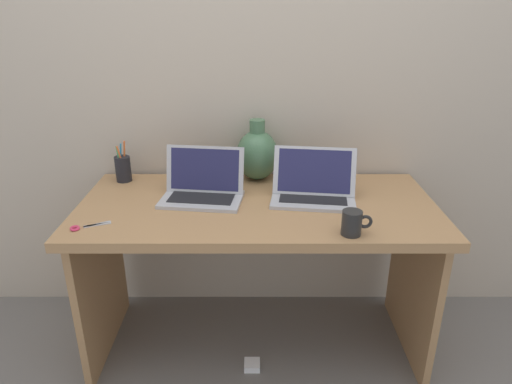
{
  "coord_description": "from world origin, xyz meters",
  "views": [
    {
      "loc": [
        -0.01,
        -1.75,
        1.51
      ],
      "look_at": [
        0.0,
        0.0,
        0.78
      ],
      "focal_mm": 32.09,
      "sensor_mm": 36.0,
      "label": 1
    }
  ],
  "objects_px": {
    "laptop_left": "(202,185)",
    "scissors": "(82,227)",
    "coffee_mug": "(351,223)",
    "power_brick": "(251,365)",
    "laptop_right": "(312,186)",
    "green_vase": "(256,154)",
    "pen_cup": "(122,168)"
  },
  "relations": [
    {
      "from": "green_vase",
      "to": "power_brick",
      "type": "distance_m",
      "value": 0.95
    },
    {
      "from": "scissors",
      "to": "power_brick",
      "type": "bearing_deg",
      "value": 5.67
    },
    {
      "from": "green_vase",
      "to": "coffee_mug",
      "type": "bearing_deg",
      "value": -58.9
    },
    {
      "from": "laptop_left",
      "to": "scissors",
      "type": "distance_m",
      "value": 0.51
    },
    {
      "from": "laptop_left",
      "to": "pen_cup",
      "type": "xyz_separation_m",
      "value": [
        -0.39,
        0.2,
        0.01
      ]
    },
    {
      "from": "scissors",
      "to": "laptop_left",
      "type": "bearing_deg",
      "value": 33.94
    },
    {
      "from": "coffee_mug",
      "to": "pen_cup",
      "type": "bearing_deg",
      "value": 150.98
    },
    {
      "from": "pen_cup",
      "to": "green_vase",
      "type": "bearing_deg",
      "value": 2.68
    },
    {
      "from": "laptop_left",
      "to": "pen_cup",
      "type": "height_order",
      "value": "laptop_left"
    },
    {
      "from": "laptop_right",
      "to": "coffee_mug",
      "type": "distance_m",
      "value": 0.34
    },
    {
      "from": "laptop_left",
      "to": "pen_cup",
      "type": "bearing_deg",
      "value": 152.99
    },
    {
      "from": "laptop_left",
      "to": "laptop_right",
      "type": "relative_size",
      "value": 0.96
    },
    {
      "from": "green_vase",
      "to": "power_brick",
      "type": "relative_size",
      "value": 4.07
    },
    {
      "from": "laptop_left",
      "to": "laptop_right",
      "type": "xyz_separation_m",
      "value": [
        0.47,
        -0.01,
        -0.0
      ]
    },
    {
      "from": "coffee_mug",
      "to": "power_brick",
      "type": "relative_size",
      "value": 1.59
    },
    {
      "from": "green_vase",
      "to": "coffee_mug",
      "type": "distance_m",
      "value": 0.66
    },
    {
      "from": "laptop_right",
      "to": "pen_cup",
      "type": "bearing_deg",
      "value": 166.5
    },
    {
      "from": "laptop_left",
      "to": "green_vase",
      "type": "bearing_deg",
      "value": 44.97
    },
    {
      "from": "green_vase",
      "to": "power_brick",
      "type": "height_order",
      "value": "green_vase"
    },
    {
      "from": "laptop_right",
      "to": "green_vase",
      "type": "distance_m",
      "value": 0.34
    },
    {
      "from": "pen_cup",
      "to": "coffee_mug",
      "type": "bearing_deg",
      "value": -29.02
    },
    {
      "from": "laptop_left",
      "to": "coffee_mug",
      "type": "height_order",
      "value": "laptop_left"
    },
    {
      "from": "coffee_mug",
      "to": "pen_cup",
      "type": "relative_size",
      "value": 0.57
    },
    {
      "from": "green_vase",
      "to": "laptop_right",
      "type": "bearing_deg",
      "value": -44.72
    },
    {
      "from": "green_vase",
      "to": "scissors",
      "type": "height_order",
      "value": "green_vase"
    },
    {
      "from": "scissors",
      "to": "power_brick",
      "type": "height_order",
      "value": "scissors"
    },
    {
      "from": "coffee_mug",
      "to": "green_vase",
      "type": "bearing_deg",
      "value": 121.1
    },
    {
      "from": "green_vase",
      "to": "pen_cup",
      "type": "bearing_deg",
      "value": -177.32
    },
    {
      "from": "laptop_right",
      "to": "pen_cup",
      "type": "xyz_separation_m",
      "value": [
        -0.86,
        0.21,
        0.01
      ]
    },
    {
      "from": "laptop_right",
      "to": "pen_cup",
      "type": "relative_size",
      "value": 1.94
    },
    {
      "from": "scissors",
      "to": "pen_cup",
      "type": "bearing_deg",
      "value": 86.94
    },
    {
      "from": "pen_cup",
      "to": "laptop_right",
      "type": "bearing_deg",
      "value": -13.5
    }
  ]
}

